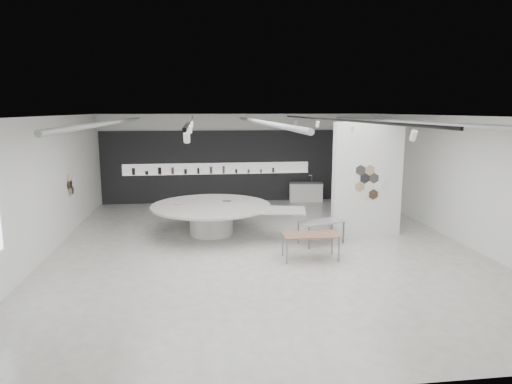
{
  "coord_description": "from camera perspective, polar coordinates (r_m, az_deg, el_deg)",
  "views": [
    {
      "loc": [
        -1.82,
        -12.75,
        3.97
      ],
      "look_at": [
        -0.04,
        1.2,
        1.43
      ],
      "focal_mm": 32.0,
      "sensor_mm": 36.0,
      "label": 1
    }
  ],
  "objects": [
    {
      "name": "display_island",
      "position": [
        14.72,
        -5.32,
        -2.9
      ],
      "size": [
        5.19,
        4.5,
        0.98
      ],
      "rotation": [
        0.0,
        0.0,
        -0.19
      ],
      "color": "white",
      "rests_on": "ground"
    },
    {
      "name": "kitchen_counter",
      "position": [
        20.14,
        6.25,
        0.0
      ],
      "size": [
        1.51,
        0.75,
        1.15
      ],
      "rotation": [
        0.0,
        0.0,
        -0.13
      ],
      "color": "white",
      "rests_on": "ground"
    },
    {
      "name": "sample_table_stone",
      "position": [
        13.82,
        8.15,
        -3.9
      ],
      "size": [
        1.46,
        1.07,
        0.68
      ],
      "rotation": [
        0.0,
        0.0,
        0.35
      ],
      "color": "gray",
      "rests_on": "ground"
    },
    {
      "name": "room",
      "position": [
        13.0,
        0.42,
        1.84
      ],
      "size": [
        12.02,
        14.02,
        3.82
      ],
      "color": "beige",
      "rests_on": "ground"
    },
    {
      "name": "back_wall_display",
      "position": [
        19.9,
        -2.24,
        3.22
      ],
      "size": [
        11.8,
        0.27,
        3.1
      ],
      "color": "black",
      "rests_on": "ground"
    },
    {
      "name": "partition_column",
      "position": [
        14.9,
        13.73,
        1.56
      ],
      "size": [
        2.2,
        0.38,
        3.6
      ],
      "color": "white",
      "rests_on": "ground"
    },
    {
      "name": "sample_table_wood",
      "position": [
        12.35,
        6.82,
        -5.5
      ],
      "size": [
        1.48,
        0.76,
        0.69
      ],
      "rotation": [
        0.0,
        0.0,
        -0.02
      ],
      "color": "brown",
      "rests_on": "ground"
    }
  ]
}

